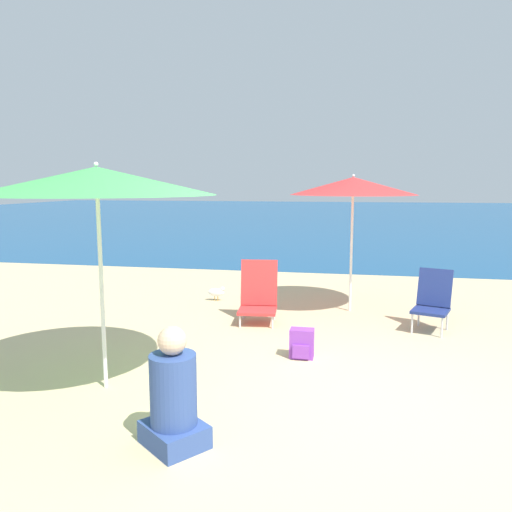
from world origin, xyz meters
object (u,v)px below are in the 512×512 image
(beach_umbrella_green, at_px, (97,181))
(backpack_purple, at_px, (302,344))
(beach_umbrella_red, at_px, (353,186))
(beach_chair_red, at_px, (258,295))
(person_seated_near, at_px, (174,398))
(beach_chair_navy, at_px, (433,299))
(seagull, at_px, (217,292))

(beach_umbrella_green, relative_size, backpack_purple, 6.56)
(beach_umbrella_green, bearing_deg, backpack_purple, 33.89)
(beach_umbrella_red, bearing_deg, beach_chair_red, -146.77)
(beach_umbrella_green, height_order, person_seated_near, beach_umbrella_green)
(person_seated_near, bearing_deg, beach_umbrella_green, 87.59)
(beach_chair_navy, height_order, backpack_purple, beach_chair_navy)
(beach_chair_red, distance_m, backpack_purple, 1.50)
(backpack_purple, bearing_deg, beach_chair_red, 118.71)
(person_seated_near, bearing_deg, seagull, 50.26)
(beach_umbrella_red, distance_m, beach_umbrella_green, 3.85)
(beach_chair_navy, bearing_deg, beach_umbrella_green, -123.14)
(backpack_purple, bearing_deg, beach_umbrella_green, -146.11)
(seagull, bearing_deg, beach_chair_navy, -17.66)
(beach_umbrella_red, xyz_separation_m, person_seated_near, (-1.17, -4.04, -1.44))
(beach_umbrella_red, bearing_deg, beach_chair_navy, -36.30)
(beach_chair_navy, distance_m, backpack_purple, 2.02)
(person_seated_near, xyz_separation_m, seagull, (-0.88, 4.27, -0.21))
(beach_umbrella_red, distance_m, beach_chair_navy, 1.88)
(beach_chair_navy, bearing_deg, beach_umbrella_red, 162.66)
(seagull, bearing_deg, beach_umbrella_red, -6.40)
(beach_umbrella_green, distance_m, beach_chair_navy, 4.25)
(beach_chair_navy, bearing_deg, person_seated_near, -104.68)
(beach_umbrella_green, height_order, seagull, beach_umbrella_green)
(backpack_purple, bearing_deg, person_seated_near, -109.57)
(person_seated_near, distance_m, seagull, 4.36)
(beach_chair_navy, distance_m, person_seated_near, 3.95)
(beach_chair_navy, relative_size, seagull, 2.81)
(beach_chair_navy, xyz_separation_m, person_seated_near, (-2.19, -3.29, -0.04))
(beach_umbrella_red, height_order, beach_chair_red, beach_umbrella_red)
(backpack_purple, xyz_separation_m, seagull, (-1.57, 2.32, -0.01))
(beach_chair_navy, relative_size, backpack_purple, 2.43)
(beach_chair_navy, distance_m, seagull, 3.23)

